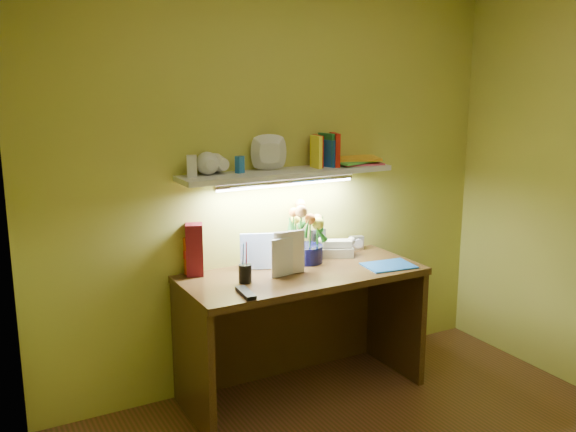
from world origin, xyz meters
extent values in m
cube|color=#39230F|center=(0.00, 1.20, 0.38)|extent=(1.40, 0.60, 0.75)
cube|color=#B7B6BB|center=(0.54, 1.45, 0.79)|extent=(0.10, 0.06, 0.09)
cube|color=maroon|center=(-0.56, 1.44, 0.90)|extent=(0.12, 0.12, 0.30)
cylinder|color=black|center=(-0.37, 1.19, 0.84)|extent=(0.08, 0.08, 0.17)
cube|color=black|center=(-0.45, 1.00, 0.76)|extent=(0.07, 0.19, 0.02)
cube|color=blue|center=(0.50, 1.05, 0.75)|extent=(0.31, 0.24, 0.01)
imported|color=silver|center=(-0.18, 1.21, 0.88)|extent=(0.19, 0.04, 0.25)
imported|color=silver|center=(-0.21, 1.18, 0.86)|extent=(0.16, 0.03, 0.22)
cube|color=silver|center=(0.00, 1.38, 1.30)|extent=(1.30, 0.25, 0.03)
imported|color=silver|center=(-0.47, 1.38, 1.37)|extent=(0.14, 0.14, 0.10)
imported|color=silver|center=(-0.39, 1.39, 1.37)|extent=(0.13, 0.13, 0.10)
imported|color=silver|center=(-0.11, 1.39, 1.34)|extent=(0.26, 0.26, 0.05)
cube|color=silver|center=(-0.57, 1.41, 1.37)|extent=(0.06, 0.06, 0.12)
cube|color=blue|center=(-0.29, 1.41, 1.36)|extent=(0.05, 0.05, 0.10)
cube|color=#AE190F|center=(0.22, 1.41, 1.41)|extent=(0.05, 0.13, 0.19)
cube|color=yellow|center=(0.19, 1.38, 1.41)|extent=(0.03, 0.12, 0.19)
cube|color=#1852A6|center=(0.28, 1.38, 1.40)|extent=(0.06, 0.12, 0.16)
cube|color=#207233|center=(0.28, 1.41, 1.41)|extent=(0.04, 0.13, 0.20)
cube|color=#AE190F|center=(0.32, 1.38, 1.42)|extent=(0.07, 0.14, 0.20)
cube|color=#E54E7A|center=(0.51, 1.39, 1.32)|extent=(0.29, 0.23, 0.01)
cube|color=#52C149|center=(0.48, 1.42, 1.34)|extent=(0.37, 0.30, 0.01)
cube|color=gold|center=(0.48, 1.42, 1.35)|extent=(0.38, 0.33, 0.01)
camera|label=1|loc=(-1.76, -1.84, 1.86)|focal=40.00mm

